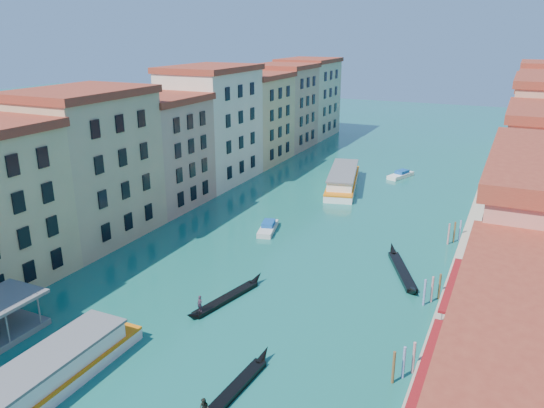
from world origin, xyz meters
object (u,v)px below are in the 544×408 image
at_px(gondola_right, 231,391).
at_px(gondola_fore, 226,297).
at_px(vaporetto_far, 343,179).
at_px(vaporetto_near, 41,379).

bearing_deg(gondola_right, gondola_fore, 124.86).
height_order(vaporetto_far, gondola_fore, vaporetto_far).
bearing_deg(gondola_right, vaporetto_near, -152.34).
bearing_deg(gondola_right, vaporetto_far, 103.28).
bearing_deg(vaporetto_far, gondola_right, -93.61).
relative_size(vaporetto_near, gondola_right, 1.65).
bearing_deg(gondola_fore, vaporetto_near, -93.58).
bearing_deg(vaporetto_near, gondola_fore, 73.43).
distance_m(gondola_fore, gondola_right, 15.27).
distance_m(vaporetto_near, gondola_fore, 19.88).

